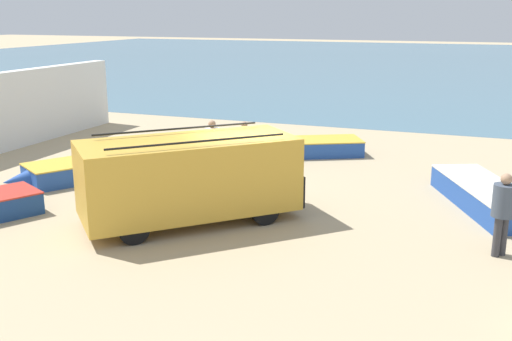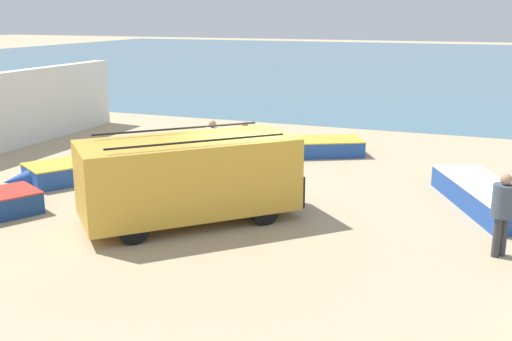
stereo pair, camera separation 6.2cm
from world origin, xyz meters
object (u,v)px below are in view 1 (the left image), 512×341
object	(u,v)px
fishing_rowboat_3	(481,194)
fishing_rowboat_4	(79,170)
fisherman_1	(244,141)
fisherman_0	(212,143)
fishing_rowboat_0	(305,147)
parked_van	(190,176)
fisherman_2	(503,207)

from	to	relation	value
fishing_rowboat_3	fishing_rowboat_4	bearing A→B (deg)	74.28
fisherman_1	fishing_rowboat_3	bearing A→B (deg)	7.97
fisherman_0	fisherman_1	xyz separation A→B (m)	(0.64, 1.12, -0.11)
fishing_rowboat_0	fishing_rowboat_4	world-z (taller)	fishing_rowboat_4
parked_van	fishing_rowboat_3	xyz separation A→B (m)	(6.74, 3.97, -0.85)
fishing_rowboat_4	fisherman_1	bearing A→B (deg)	155.92
parked_van	fisherman_2	xyz separation A→B (m)	(7.16, 0.38, -0.07)
fishing_rowboat_0	parked_van	bearing A→B (deg)	57.77
parked_van	fishing_rowboat_4	size ratio (longest dim) A/B	1.29
fishing_rowboat_0	fisherman_0	world-z (taller)	fisherman_0
fishing_rowboat_3	fisherman_2	bearing A→B (deg)	162.48
fishing_rowboat_4	fisherman_1	distance (m)	5.32
parked_van	fisherman_0	distance (m)	4.29
fishing_rowboat_3	fisherman_0	size ratio (longest dim) A/B	2.93
fisherman_0	fisherman_2	xyz separation A→B (m)	(8.45, -3.71, 0.02)
fisherman_0	fisherman_2	size ratio (longest dim) A/B	0.99
fisherman_0	fisherman_1	size ratio (longest dim) A/B	1.11
fisherman_0	fisherman_1	distance (m)	1.29
fishing_rowboat_3	fisherman_1	distance (m)	7.53
fishing_rowboat_4	fisherman_2	distance (m)	12.34
parked_van	fisherman_0	xyz separation A→B (m)	(-1.30, 4.09, -0.09)
fishing_rowboat_3	fishing_rowboat_4	xyz separation A→B (m)	(-11.76, -1.74, -0.01)
fisherman_2	parked_van	bearing A→B (deg)	45.46
parked_van	fisherman_1	world-z (taller)	parked_van
fishing_rowboat_3	fisherman_1	world-z (taller)	fisherman_1
parked_van	fisherman_1	xyz separation A→B (m)	(-0.66, 5.20, -0.20)
parked_van	fishing_rowboat_4	xyz separation A→B (m)	(-5.02, 2.23, -0.86)
fisherman_0	fishing_rowboat_3	bearing A→B (deg)	-79.44
fisherman_2	fisherman_1	bearing A→B (deg)	10.74
fishing_rowboat_4	fisherman_1	xyz separation A→B (m)	(4.36, 2.97, 0.67)
fisherman_0	fisherman_2	bearing A→B (deg)	-102.30
parked_van	fisherman_0	world-z (taller)	parked_van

